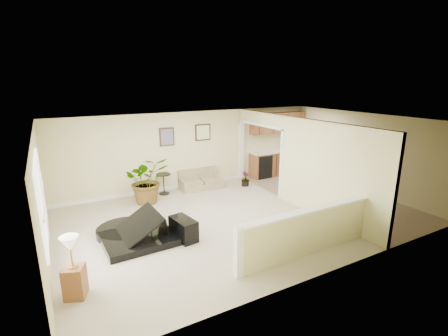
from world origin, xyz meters
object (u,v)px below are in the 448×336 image
piano (134,215)px  small_plant (245,180)px  palm_plant (147,180)px  lamp_stand (74,272)px  loveseat (200,179)px  accent_table (164,181)px  piano_bench (183,229)px

piano → small_plant: bearing=24.1°
palm_plant → lamp_stand: palm_plant is taller
piano → palm_plant: (0.92, 2.15, 0.08)m
piano → loveseat: piano is taller
piano → palm_plant: 2.35m
small_plant → palm_plant: bearing=178.7°
accent_table → palm_plant: palm_plant is taller
accent_table → small_plant: size_ratio=1.34×
piano → piano_bench: 1.14m
piano → palm_plant: bearing=64.8°
piano_bench → small_plant: (3.27, 2.56, -0.03)m
piano_bench → lamp_stand: 2.56m
accent_table → lamp_stand: lamp_stand is taller
piano → loveseat: 3.89m
loveseat → palm_plant: palm_plant is taller
loveseat → lamp_stand: size_ratio=1.30×
accent_table → piano_bench: bearing=-100.8°
piano → small_plant: size_ratio=3.85×
small_plant → piano: bearing=-153.9°
piano_bench → small_plant: small_plant is taller
loveseat → small_plant: bearing=-18.2°
small_plant → lamp_stand: (-5.60, -3.60, 0.25)m
loveseat → small_plant: size_ratio=2.90×
palm_plant → piano: bearing=-113.2°
piano_bench → loveseat: loveseat is taller
loveseat → palm_plant: (-1.91, -0.50, 0.38)m
accent_table → lamp_stand: 5.07m
loveseat → accent_table: size_ratio=2.16×
piano → lamp_stand: size_ratio=1.73×
lamp_stand → loveseat: bearing=44.9°
small_plant → lamp_stand: bearing=-147.3°
piano_bench → accent_table: accent_table is taller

